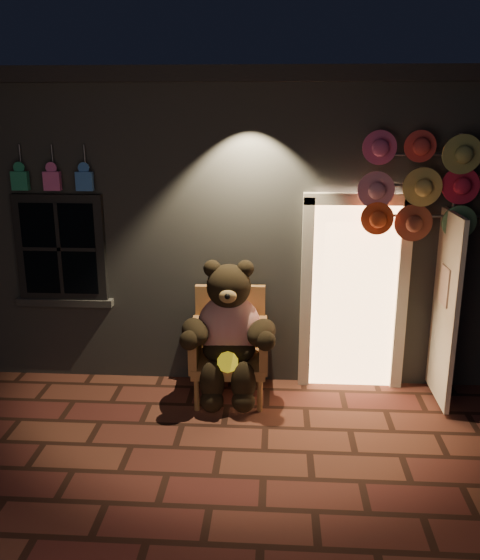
{
  "coord_description": "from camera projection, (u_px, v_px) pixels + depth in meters",
  "views": [
    {
      "loc": [
        0.5,
        -4.82,
        3.05
      ],
      "look_at": [
        0.13,
        1.0,
        1.35
      ],
      "focal_mm": 38.0,
      "sensor_mm": 36.0,
      "label": 1
    }
  ],
  "objects": [
    {
      "name": "ground",
      "position": [
        220.0,
        449.0,
        5.5
      ],
      "size": [
        60.0,
        60.0,
        0.0
      ],
      "primitive_type": "plane",
      "color": "brown",
      "rests_on": "ground"
    },
    {
      "name": "hat_rack",
      "position": [
        440.0,
        189.0,
        5.96
      ],
      "size": [
        1.6,
        0.22,
        2.83
      ],
      "color": "#59595E",
      "rests_on": "ground"
    },
    {
      "name": "wicker_armchair",
      "position": [
        230.0,
        344.0,
        6.43
      ],
      "size": [
        0.84,
        0.76,
        1.17
      ],
      "rotation": [
        0.0,
        0.0,
        0.04
      ],
      "color": "#995D3B",
      "rests_on": "ground"
    },
    {
      "name": "shop_building",
      "position": [
        244.0,
        199.0,
        8.83
      ],
      "size": [
        7.3,
        5.95,
        3.51
      ],
      "color": "slate",
      "rests_on": "ground"
    },
    {
      "name": "teddy_bear",
      "position": [
        229.0,
        332.0,
        6.23
      ],
      "size": [
        1.09,
        0.86,
        1.5
      ],
      "rotation": [
        0.0,
        0.0,
        0.04
      ],
      "color": "#A91712",
      "rests_on": "ground"
    }
  ]
}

